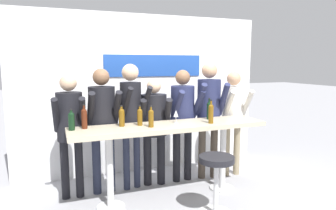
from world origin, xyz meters
The scene contains 19 objects.
ground_plane centered at (0.00, 0.00, 0.00)m, with size 40.00×40.00×0.00m, color #9E9EA3.
back_wall centered at (0.00, 1.26, 1.33)m, with size 4.25×0.12×2.65m.
tasting_table centered at (0.00, 0.00, 0.88)m, with size 2.65×0.59×1.03m.
bar_stool centered at (0.34, -0.65, 0.50)m, with size 0.45×0.45×0.74m.
person_far_left centered at (-1.25, 0.48, 1.06)m, with size 0.43×0.54×1.70m.
person_left centered at (-0.82, 0.50, 1.10)m, with size 0.44×0.55×1.77m.
person_center_left centered at (-0.41, 0.50, 1.17)m, with size 0.42×0.57×1.83m.
person_center centered at (-0.06, 0.52, 0.99)m, with size 0.51×0.59×1.61m.
person_center_right centered at (0.41, 0.51, 1.08)m, with size 0.45×0.56×1.74m.
person_right centered at (0.84, 0.47, 1.16)m, with size 0.51×0.63×1.85m.
person_far_right centered at (1.27, 0.44, 1.07)m, with size 0.44×0.56×1.71m.
wine_bottle_0 centered at (-1.10, 0.14, 1.17)m, with size 0.07×0.07×0.31m.
wine_bottle_1 centered at (0.66, 0.14, 1.17)m, with size 0.07×0.07×0.31m.
wine_bottle_2 centered at (-0.40, 0.08, 1.16)m, with size 0.07×0.07×0.27m.
wine_bottle_3 centered at (-0.63, 0.11, 1.16)m, with size 0.08×0.08×0.27m.
wine_bottle_4 centered at (-1.25, 0.10, 1.16)m, with size 0.08×0.08×0.26m.
wine_bottle_5 centered at (-0.29, -0.07, 1.16)m, with size 0.07×0.07×0.28m.
wine_bottle_6 centered at (0.54, -0.13, 1.18)m, with size 0.07×0.07×0.32m.
wine_glass_0 centered at (0.11, 0.07, 1.16)m, with size 0.07×0.07×0.18m.
Camera 1 is at (-1.43, -3.65, 1.84)m, focal length 32.00 mm.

